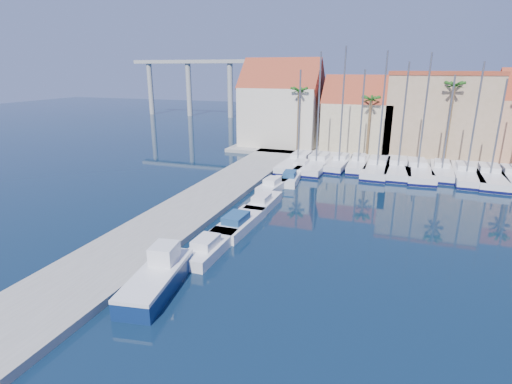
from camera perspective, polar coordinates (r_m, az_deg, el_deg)
ground at (r=21.28m, az=-6.70°, el=-18.50°), size 260.00×260.00×0.00m
quay_west at (r=35.60m, az=-10.14°, el=-2.95°), size 6.00×77.00×0.50m
shore_north at (r=64.51m, az=21.25°, el=5.26°), size 54.00×16.00×0.50m
fishing_boat at (r=24.46m, az=-13.84°, el=-11.68°), size 3.18×6.80×2.29m
motorboat_west_0 at (r=28.20m, az=-6.68°, el=-7.78°), size 1.91×5.94×1.40m
motorboat_west_1 at (r=32.25m, az=-2.45°, el=-4.37°), size 2.44×6.83×1.40m
motorboat_west_2 at (r=36.85m, az=1.04°, el=-1.54°), size 1.93×5.86×1.40m
motorboat_west_3 at (r=42.48m, az=2.58°, el=1.01°), size 2.39×5.97×1.40m
motorboat_west_4 at (r=45.39m, az=4.93°, el=2.04°), size 2.39×5.90×1.40m
motorboat_west_5 at (r=50.88m, az=6.57°, el=3.66°), size 2.10×6.37×1.40m
sailboat_0 at (r=53.15m, az=6.19°, el=4.32°), size 3.56×12.08×12.22m
sailboat_1 at (r=52.77m, az=8.76°, el=4.14°), size 3.66×12.15×14.29m
sailboat_2 at (r=53.18m, az=11.88°, el=4.16°), size 3.02×8.81×14.94m
sailboat_3 at (r=53.35m, az=14.39°, el=3.96°), size 2.54×8.92×12.27m
sailboat_4 at (r=52.13m, az=16.98°, el=3.44°), size 3.42×11.18×14.32m
sailboat_5 at (r=52.66m, az=19.62°, el=3.30°), size 2.99×11.30×13.12m
sailboat_6 at (r=52.47m, az=21.99°, el=3.00°), size 3.99×11.79×14.09m
sailboat_7 at (r=53.22m, az=24.97°, el=2.83°), size 2.81×9.35×11.69m
sailboat_8 at (r=52.82m, az=27.76°, el=2.34°), size 3.01×10.78×13.09m
sailboat_9 at (r=53.24m, az=30.34°, el=2.03°), size 3.62×11.53×11.33m
sailboat_10 at (r=53.93m, az=32.69°, el=1.89°), size 2.71×9.57×13.98m
building_0 at (r=65.14m, az=3.71°, el=12.08°), size 12.30×9.00×13.50m
building_1 at (r=63.01m, az=14.40°, el=10.29°), size 10.30×8.00×11.00m
building_2 at (r=63.82m, az=24.56°, el=10.24°), size 14.20×10.20×11.50m
palm_0 at (r=59.10m, az=6.20°, el=13.97°), size 2.60×2.60×10.15m
palm_1 at (r=57.62m, az=16.10°, el=12.39°), size 2.60×2.60×9.15m
palm_2 at (r=57.69m, az=26.45°, el=13.18°), size 2.60×2.60×11.15m
viaduct at (r=108.13m, az=-6.30°, el=16.05°), size 48.00×2.20×14.45m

